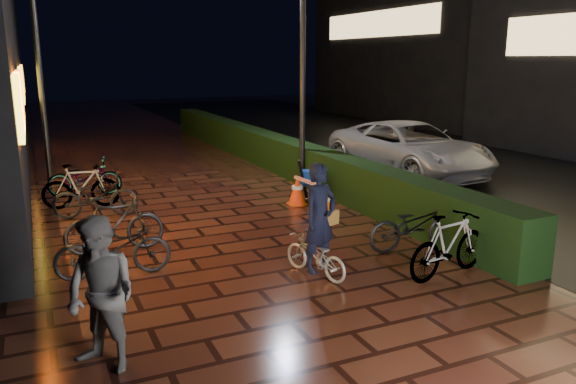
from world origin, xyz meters
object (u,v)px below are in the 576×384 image
van (409,148)px  cart_assembly (308,179)px  bystander_person (101,295)px  cyclist (318,236)px  traffic_barrier (311,196)px

van → cart_assembly: 4.43m
bystander_person → van: bearing=88.7°
cyclist → traffic_barrier: size_ratio=1.08×
van → cart_assembly: van is taller
bystander_person → traffic_barrier: (4.91, 4.85, -0.52)m
van → traffic_barrier: bearing=-154.8°
van → cyclist: (-6.08, -5.95, -0.09)m
bystander_person → cyclist: bearing=73.5°
bystander_person → cyclist: cyclist is taller
van → bystander_person: bearing=-146.0°
traffic_barrier → cyclist: bearing=-115.4°
van → cart_assembly: bearing=-161.8°
bystander_person → cart_assembly: (5.25, 5.66, -0.32)m
traffic_barrier → cart_assembly: bearing=67.1°
cart_assembly → van: bearing=22.3°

